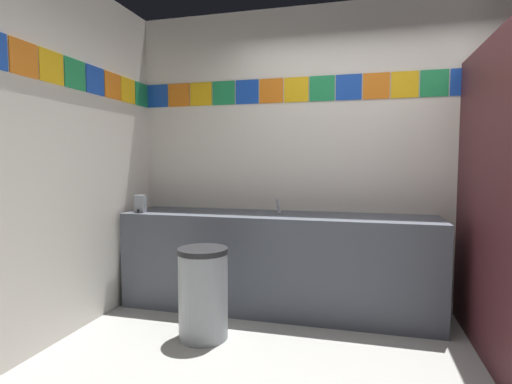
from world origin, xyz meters
The scene contains 6 objects.
wall_back centered at (0.00, 1.48, 1.38)m, with size 4.52×0.09×2.75m.
wall_side centered at (-2.30, 0.00, 1.38)m, with size 0.09×2.89×2.75m.
vanity_counter centered at (-0.83, 1.14, 0.44)m, with size 2.75×0.61×0.86m.
faucet_center centered at (-0.83, 1.23, 0.92)m, with size 0.04×0.10×0.14m.
soap_dispenser centered at (-2.07, 0.95, 0.94)m, with size 0.09×0.09×0.16m.
trash_bin centered at (-1.25, 0.43, 0.34)m, with size 0.38×0.38×0.69m.
Camera 1 is at (-0.12, -2.30, 1.32)m, focal length 28.01 mm.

